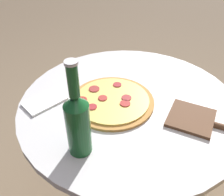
{
  "coord_description": "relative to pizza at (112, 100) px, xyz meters",
  "views": [
    {
      "loc": [
        0.59,
        0.46,
        1.31
      ],
      "look_at": [
        0.05,
        -0.04,
        0.73
      ],
      "focal_mm": 40.0,
      "sensor_mm": 36.0,
      "label": 1
    }
  ],
  "objects": [
    {
      "name": "beer_bottle",
      "position": [
        0.24,
        0.09,
        0.11
      ],
      "size": [
        0.07,
        0.07,
        0.31
      ],
      "color": "#195628",
      "rests_on": "table"
    },
    {
      "name": "pizza",
      "position": [
        0.0,
        0.0,
        0.0
      ],
      "size": [
        0.32,
        0.32,
        0.02
      ],
      "color": "#B77F3D",
      "rests_on": "table"
    },
    {
      "name": "napkin",
      "position": [
        0.18,
        -0.19,
        -0.0
      ],
      "size": [
        0.16,
        0.1,
        0.01
      ],
      "color": "white",
      "rests_on": "table"
    },
    {
      "name": "pizza_paddle",
      "position": [
        -0.13,
        0.3,
        -0.0
      ],
      "size": [
        0.19,
        0.31,
        0.02
      ],
      "rotation": [
        0.0,
        0.0,
        1.87
      ],
      "color": "brown",
      "rests_on": "table"
    },
    {
      "name": "table",
      "position": [
        -0.05,
        0.05,
        -0.21
      ],
      "size": [
        0.84,
        0.84,
        0.71
      ],
      "color": "silver",
      "rests_on": "ground_plane"
    }
  ]
}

